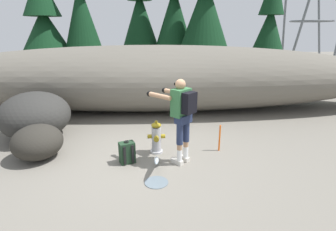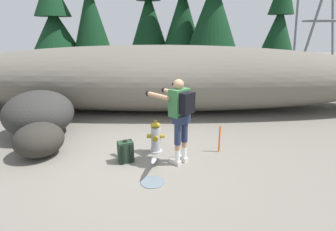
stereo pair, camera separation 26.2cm
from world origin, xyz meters
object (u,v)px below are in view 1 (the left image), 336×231
object	(u,v)px
boulder_mid	(37,142)
survey_stake	(220,138)
boulder_large	(35,115)
spare_backpack	(127,153)
fire_hydrant	(156,138)
utility_worker	(181,111)

from	to	relation	value
boulder_mid	survey_stake	bearing A→B (deg)	3.23
boulder_large	spare_backpack	bearing A→B (deg)	-31.12
fire_hydrant	boulder_mid	bearing A→B (deg)	-175.71
utility_worker	fire_hydrant	bearing A→B (deg)	0.31
survey_stake	boulder_large	bearing A→B (deg)	167.60
utility_worker	spare_backpack	size ratio (longest dim) A/B	3.63
utility_worker	boulder_mid	xyz separation A→B (m)	(-2.95, 0.29, -0.73)
spare_backpack	boulder_mid	distance (m)	1.89
fire_hydrant	survey_stake	distance (m)	1.40
utility_worker	boulder_mid	world-z (taller)	utility_worker
survey_stake	fire_hydrant	bearing A→B (deg)	-178.64
boulder_large	boulder_mid	xyz separation A→B (m)	(0.53, -1.18, -0.21)
boulder_large	survey_stake	size ratio (longest dim) A/B	2.91
fire_hydrant	utility_worker	bearing A→B (deg)	-44.23
spare_backpack	survey_stake	world-z (taller)	survey_stake
spare_backpack	fire_hydrant	bearing A→B (deg)	-76.36
spare_backpack	boulder_large	distance (m)	2.82
utility_worker	survey_stake	world-z (taller)	utility_worker
boulder_large	boulder_mid	world-z (taller)	boulder_large
boulder_mid	survey_stake	world-z (taller)	boulder_mid
fire_hydrant	boulder_mid	xyz separation A→B (m)	(-2.46, -0.18, 0.03)
boulder_large	survey_stake	world-z (taller)	boulder_large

